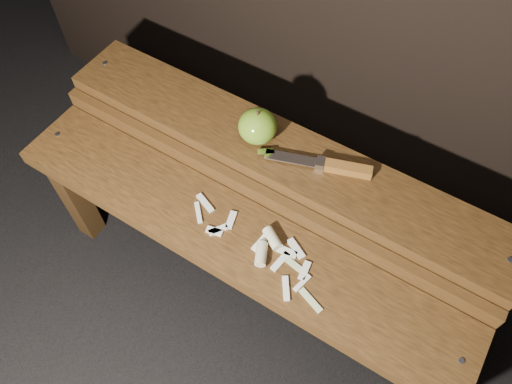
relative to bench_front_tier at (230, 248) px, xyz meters
The scene contains 6 objects.
ground 0.36m from the bench_front_tier, 90.00° to the left, with size 60.00×60.00×0.00m, color black.
bench_front_tier is the anchor object (origin of this frame).
bench_rear_tier 0.23m from the bench_front_tier, 90.00° to the left, with size 1.20×0.21×0.50m.
apple 0.31m from the bench_front_tier, 105.58° to the left, with size 0.09×0.09×0.10m.
knife 0.32m from the bench_front_tier, 60.98° to the left, with size 0.27×0.11×0.02m.
apple_scraps 0.12m from the bench_front_tier, ahead, with size 0.40×0.14×0.03m.
Camera 1 is at (0.35, -0.50, 1.45)m, focal length 35.00 mm.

